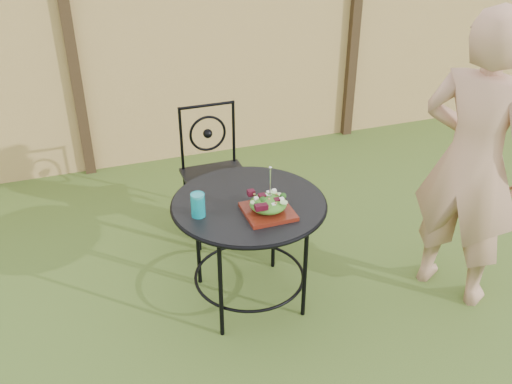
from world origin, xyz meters
TOP-DOWN VIEW (x-y plane):
  - ground at (0.00, 0.00)m, footprint 60.00×60.00m
  - fence at (-0.00, 2.19)m, footprint 8.00×0.12m
  - patio_table at (-0.50, 0.00)m, footprint 0.92×0.92m
  - patio_chair at (-0.47, 0.89)m, footprint 0.46×0.46m
  - diner at (0.78, -0.32)m, footprint 0.71×0.80m
  - salad_plate at (-0.44, -0.15)m, footprint 0.27×0.27m
  - salad at (-0.44, -0.15)m, footprint 0.21×0.21m
  - fork at (-0.43, -0.15)m, footprint 0.01×0.01m
  - drinking_glass at (-0.81, -0.05)m, footprint 0.08×0.08m

SIDE VIEW (x-z plane):
  - ground at x=0.00m, z-range 0.00..0.00m
  - patio_chair at x=-0.47m, z-range 0.03..0.98m
  - patio_table at x=-0.50m, z-range 0.22..0.95m
  - salad_plate at x=-0.44m, z-range 0.72..0.75m
  - salad at x=-0.44m, z-range 0.75..0.83m
  - drinking_glass at x=-0.81m, z-range 0.72..0.86m
  - diner at x=0.78m, z-range 0.00..1.83m
  - fork at x=-0.43m, z-range 0.83..1.01m
  - fence at x=0.00m, z-range 0.00..1.90m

